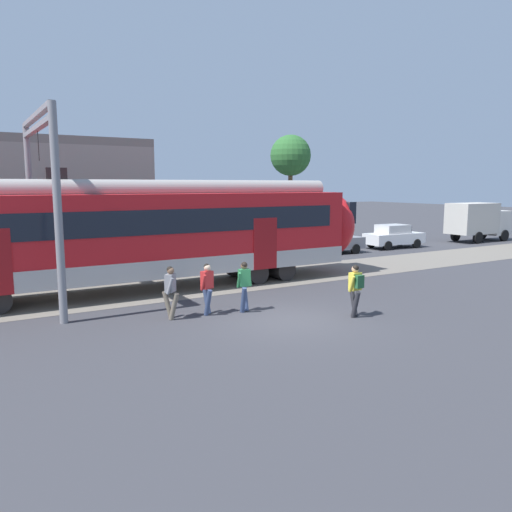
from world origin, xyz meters
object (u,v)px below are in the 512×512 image
(pedestrian_green, at_px, (244,283))
(parked_car_grey, at_px, (331,241))
(box_truck, at_px, (478,220))
(parked_car_white, at_px, (394,236))
(pedestrian_yellow, at_px, (356,286))
(pedestrian_red, at_px, (207,285))
(pedestrian_grey, at_px, (170,289))

(pedestrian_green, height_order, parked_car_grey, pedestrian_green)
(box_truck, bearing_deg, pedestrian_green, -159.77)
(parked_car_white, bearing_deg, parked_car_grey, -179.07)
(pedestrian_green, distance_m, pedestrian_yellow, 3.56)
(pedestrian_red, xyz_separation_m, pedestrian_green, (1.20, -0.28, 0.00))
(parked_car_grey, bearing_deg, pedestrian_grey, -146.49)
(pedestrian_red, relative_size, parked_car_grey, 0.41)
(pedestrian_yellow, relative_size, box_truck, 0.32)
(pedestrian_red, distance_m, box_truck, 27.51)
(parked_car_grey, bearing_deg, parked_car_white, 0.93)
(pedestrian_green, bearing_deg, parked_car_grey, 39.91)
(parked_car_grey, bearing_deg, pedestrian_green, -140.09)
(pedestrian_yellow, distance_m, box_truck, 24.96)
(pedestrian_red, relative_size, pedestrian_yellow, 1.00)
(pedestrian_grey, bearing_deg, box_truck, 17.86)
(box_truck, bearing_deg, pedestrian_red, -161.19)
(pedestrian_grey, height_order, parked_car_grey, pedestrian_grey)
(pedestrian_grey, xyz_separation_m, box_truck, (27.24, 8.77, 0.61))
(pedestrian_red, distance_m, parked_car_white, 20.11)
(pedestrian_grey, height_order, box_truck, box_truck)
(pedestrian_red, relative_size, pedestrian_green, 1.00)
(parked_car_grey, bearing_deg, pedestrian_yellow, -126.13)
(pedestrian_yellow, relative_size, parked_car_grey, 0.41)
(pedestrian_grey, bearing_deg, pedestrian_green, -8.96)
(pedestrian_grey, relative_size, pedestrian_red, 1.00)
(pedestrian_yellow, height_order, parked_car_white, pedestrian_yellow)
(pedestrian_grey, distance_m, pedestrian_green, 2.43)
(pedestrian_yellow, xyz_separation_m, parked_car_grey, (8.60, 11.78, -0.21))
(pedestrian_yellow, xyz_separation_m, parked_car_white, (13.97, 11.87, -0.21))
(parked_car_white, bearing_deg, pedestrian_grey, -154.35)
(pedestrian_grey, bearing_deg, parked_car_grey, 33.51)
(parked_car_white, bearing_deg, box_truck, -2.63)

